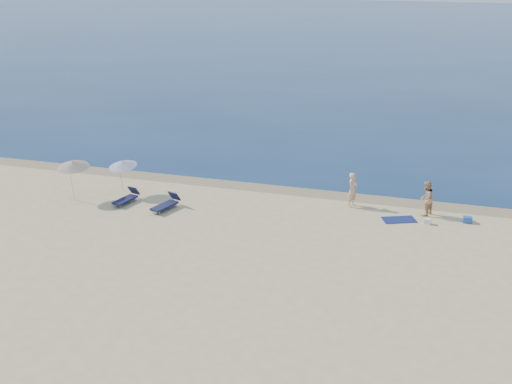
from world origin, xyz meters
TOP-DOWN VIEW (x-y plane):
  - sea at (0.00, 100.00)m, footprint 240.00×160.00m
  - wet_sand_strip at (0.00, 19.40)m, footprint 240.00×1.60m
  - person_left at (2.03, 17.95)m, footprint 0.68×0.82m
  - person_right at (5.90, 17.81)m, footprint 1.07×1.15m
  - beach_towel at (4.68, 16.74)m, footprint 1.92×1.53m
  - white_bag at (6.11, 16.62)m, footprint 0.36×0.32m
  - blue_cooler at (8.07, 17.39)m, footprint 0.46×0.34m
  - umbrella_near at (-10.76, 16.08)m, footprint 2.06×2.08m
  - umbrella_far at (-12.98, 14.55)m, footprint 2.05×2.08m
  - lounger_left at (-9.99, 14.85)m, footprint 0.94×1.84m
  - lounger_right at (-7.51, 14.61)m, footprint 1.13×1.96m

SIDE VIEW (x-z plane):
  - wet_sand_strip at x=0.00m, z-range 0.00..0.00m
  - sea at x=0.00m, z-range 0.00..0.01m
  - beach_towel at x=4.68m, z-range 0.00..0.03m
  - white_bag at x=6.11m, z-range 0.00..0.28m
  - blue_cooler at x=8.07m, z-range 0.00..0.32m
  - lounger_left at x=-9.99m, z-range -0.11..0.67m
  - lounger_right at x=-7.51m, z-range -0.11..0.71m
  - person_right at x=5.90m, z-range 0.00..1.90m
  - person_left at x=2.03m, z-range 0.00..1.92m
  - umbrella_near at x=-10.76m, z-range 0.75..2.87m
  - umbrella_far at x=-12.98m, z-range 0.86..3.26m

